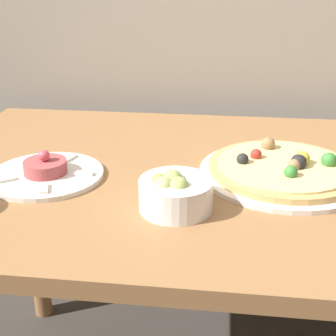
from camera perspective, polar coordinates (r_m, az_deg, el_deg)
dining_table at (r=1.07m, az=6.65°, el=-5.11°), size 1.37×0.83×0.75m
pizza_plate at (r=1.02m, az=13.86°, el=-0.15°), size 0.35×0.35×0.05m
tartare_plate at (r=1.02m, az=-14.66°, el=-0.53°), size 0.24×0.24×0.06m
small_bowl at (r=0.85m, az=0.84°, el=-3.04°), size 0.14×0.14×0.07m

